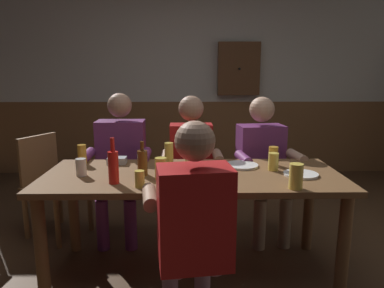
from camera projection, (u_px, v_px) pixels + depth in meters
name	position (u px, v px, depth m)	size (l,w,h in m)	color
ground_plane	(192.00, 270.00, 2.65)	(7.47, 7.47, 0.00)	#4C331E
back_wall_upper	(189.00, 50.00, 4.92)	(6.23, 0.12, 1.40)	beige
back_wall_wainscot	(189.00, 137.00, 5.16)	(6.23, 0.12, 1.01)	brown
dining_table	(192.00, 187.00, 2.52)	(2.05, 0.82, 0.74)	brown
person_0	(120.00, 159.00, 3.12)	(0.56, 0.54, 1.25)	#6B2D66
person_1	(191.00, 160.00, 3.13)	(0.51, 0.50, 1.23)	#AD1919
person_2	(263.00, 160.00, 3.14)	(0.56, 0.57, 1.22)	#6B2D66
person_3	(193.00, 222.00, 1.88)	(0.54, 0.57, 1.21)	#AD1919
chair_empty_far_end	(50.00, 182.00, 3.18)	(0.60, 0.60, 0.88)	brown
table_candle	(187.00, 162.00, 2.64)	(0.04, 0.04, 0.08)	#F9E08C
condiment_caddy	(117.00, 160.00, 2.75)	(0.14, 0.10, 0.05)	#B2B7BC
plate_0	(241.00, 165.00, 2.68)	(0.25, 0.25, 0.01)	white
plate_1	(301.00, 174.00, 2.45)	(0.23, 0.23, 0.01)	white
bottle_0	(113.00, 166.00, 2.26)	(0.07, 0.07, 0.29)	red
bottle_1	(142.00, 162.00, 2.45)	(0.07, 0.07, 0.23)	#593314
pint_glass_0	(273.00, 156.00, 2.70)	(0.07, 0.07, 0.14)	gold
pint_glass_1	(296.00, 176.00, 2.16)	(0.08, 0.08, 0.15)	#E5C64C
pint_glass_2	(210.00, 180.00, 2.16)	(0.07, 0.07, 0.11)	#4C2D19
pint_glass_3	(273.00, 162.00, 2.57)	(0.07, 0.07, 0.13)	#E5C64C
pint_glass_4	(82.00, 154.00, 2.74)	(0.07, 0.07, 0.15)	gold
pint_glass_5	(161.00, 168.00, 2.36)	(0.08, 0.08, 0.14)	#E5C64C
pint_glass_6	(140.00, 179.00, 2.20)	(0.06, 0.06, 0.10)	#E5C64C
pint_glass_7	(81.00, 167.00, 2.44)	(0.07, 0.07, 0.12)	white
pint_glass_8	(169.00, 152.00, 2.80)	(0.07, 0.07, 0.15)	#E5C64C
wall_dart_cabinet	(239.00, 69.00, 4.85)	(0.56, 0.15, 0.70)	brown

